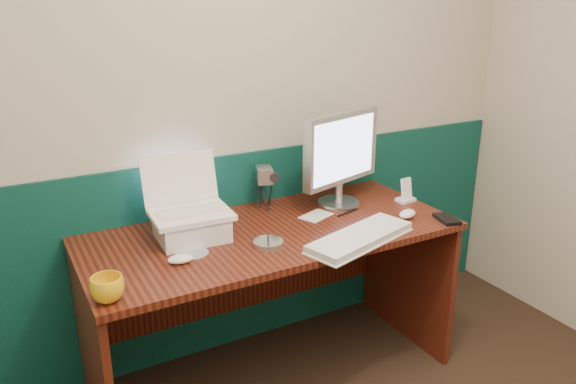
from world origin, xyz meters
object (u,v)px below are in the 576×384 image
mug (107,289)px  camcorder (265,189)px  desk (272,306)px  keyboard (360,238)px  monitor (340,158)px  laptop (189,186)px

mug → camcorder: (0.83, 0.51, 0.05)m
desk → keyboard: size_ratio=3.19×
monitor → mug: bearing=-178.1°
monitor → camcorder: 0.38m
laptop → monitor: bearing=5.8°
keyboard → mug: size_ratio=4.50×
desk → camcorder: (0.09, 0.25, 0.47)m
desk → monitor: size_ratio=3.42×
mug → keyboard: bearing=-0.8°
mug → desk: bearing=19.7°
camcorder → laptop: bearing=-139.5°
desk → camcorder: 0.54m
laptop → monitor: (0.75, 0.04, 0.01)m
laptop → keyboard: (0.59, -0.36, -0.21)m
keyboard → desk: bearing=117.1°
monitor → mug: size_ratio=4.20×
keyboard → mug: mug is taller
keyboard → laptop: bearing=132.0°
keyboard → camcorder: camcorder is taller
monitor → keyboard: bearing=-128.2°
laptop → camcorder: laptop is taller
monitor → laptop: bearing=166.4°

